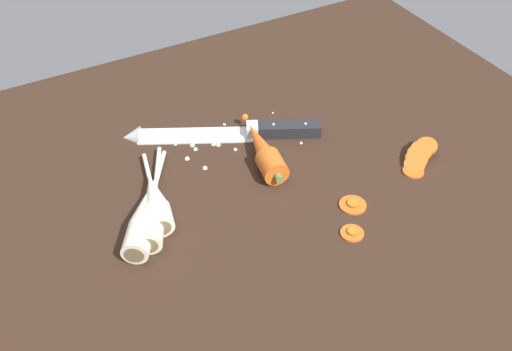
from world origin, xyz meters
TOP-DOWN VIEW (x-y plane):
  - ground_plane at (0.00, 0.00)cm, footprint 120.00×90.00cm
  - chefs_knife at (0.26, 11.92)cm, footprint 32.52×18.60cm
  - whole_carrot at (3.76, 2.26)cm, footprint 6.49×18.09cm
  - parsnip_front at (-18.99, -2.55)cm, footprint 14.56×21.29cm
  - parsnip_mid_left at (-16.48, -0.27)cm, footprint 6.43×18.49cm
  - parsnip_mid_right at (-17.51, -1.63)cm, footprint 12.01×21.64cm
  - carrot_slice_stack at (26.24, -10.47)cm, footprint 8.54×6.41cm
  - carrot_slice_stray_near at (6.98, -18.79)cm, footprint 3.54×3.54cm
  - carrot_slice_stray_mid at (10.54, -13.93)cm, footprint 4.25×4.25cm
  - mince_crumbs at (-2.32, 9.59)cm, footprint 19.98×11.80cm

SIDE VIEW (x-z plane):
  - ground_plane at x=0.00cm, z-range -4.00..0.00cm
  - carrot_slice_stray_near at x=6.98cm, z-range 0.01..0.71cm
  - carrot_slice_stray_mid at x=10.54cm, z-range 0.01..0.71cm
  - mince_crumbs at x=-2.32cm, z-range -0.05..0.85cm
  - chefs_knife at x=0.26cm, z-range -1.44..2.74cm
  - carrot_slice_stack at x=26.24cm, z-range -0.69..2.63cm
  - parsnip_front at x=-18.99cm, z-range -0.02..3.98cm
  - parsnip_mid_right at x=-17.51cm, z-range -0.02..3.98cm
  - parsnip_mid_left at x=-16.48cm, z-range -0.02..3.98cm
  - whole_carrot at x=3.76cm, z-range 0.00..4.20cm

